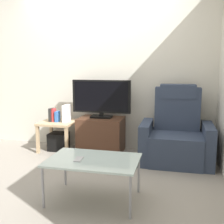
{
  "coord_description": "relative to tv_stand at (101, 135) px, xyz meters",
  "views": [
    {
      "loc": [
        1.26,
        -3.24,
        1.35
      ],
      "look_at": [
        0.37,
        0.5,
        0.7
      ],
      "focal_mm": 44.25,
      "sensor_mm": 36.0,
      "label": 1
    }
  ],
  "objects": [
    {
      "name": "ground_plane",
      "position": [
        -0.12,
        -0.82,
        -0.27
      ],
      "size": [
        6.4,
        6.4,
        0.0
      ],
      "primitive_type": "plane",
      "color": "gray"
    },
    {
      "name": "recliner_armchair",
      "position": [
        1.15,
        -0.17,
        0.1
      ],
      "size": [
        0.98,
        0.78,
        1.08
      ],
      "rotation": [
        0.0,
        0.0,
        0.12
      ],
      "color": "#2D384C",
      "rests_on": "ground"
    },
    {
      "name": "wall_back",
      "position": [
        -0.12,
        0.31,
        1.03
      ],
      "size": [
        6.4,
        0.06,
        2.6
      ],
      "primitive_type": "cube",
      "color": "beige",
      "rests_on": "ground"
    },
    {
      "name": "subwoofer_box",
      "position": [
        -0.7,
        -0.06,
        -0.13
      ],
      "size": [
        0.28,
        0.28,
        0.28
      ],
      "primitive_type": "cube",
      "color": "black",
      "rests_on": "ground"
    },
    {
      "name": "book_leftmost",
      "position": [
        -0.8,
        -0.08,
        0.3
      ],
      "size": [
        0.04,
        0.13,
        0.21
      ],
      "primitive_type": "cube",
      "color": "#262626",
      "rests_on": "side_table"
    },
    {
      "name": "cell_phone",
      "position": [
        0.21,
        -1.6,
        0.16
      ],
      "size": [
        0.08,
        0.16,
        0.01
      ],
      "primitive_type": "cube",
      "rotation": [
        0.0,
        0.0,
        0.1
      ],
      "color": "#B7B7BC",
      "rests_on": "coffee_table"
    },
    {
      "name": "book_middle",
      "position": [
        -0.75,
        -0.08,
        0.3
      ],
      "size": [
        0.03,
        0.1,
        0.21
      ],
      "primitive_type": "cube",
      "color": "red",
      "rests_on": "side_table"
    },
    {
      "name": "television",
      "position": [
        0.0,
        0.02,
        0.58
      ],
      "size": [
        0.92,
        0.2,
        0.59
      ],
      "color": "black",
      "rests_on": "tv_stand"
    },
    {
      "name": "book_rightmost",
      "position": [
        -0.7,
        -0.08,
        0.28
      ],
      "size": [
        0.04,
        0.13,
        0.17
      ],
      "primitive_type": "cube",
      "color": "#3366B2",
      "rests_on": "side_table"
    },
    {
      "name": "game_console",
      "position": [
        -0.55,
        -0.05,
        0.33
      ],
      "size": [
        0.07,
        0.2,
        0.27
      ],
      "primitive_type": "cube",
      "color": "white",
      "rests_on": "side_table"
    },
    {
      "name": "side_table",
      "position": [
        -0.7,
        -0.06,
        0.12
      ],
      "size": [
        0.54,
        0.54,
        0.47
      ],
      "color": "tan",
      "rests_on": "ground"
    },
    {
      "name": "tv_stand",
      "position": [
        0.0,
        0.0,
        0.0
      ],
      "size": [
        0.68,
        0.5,
        0.55
      ],
      "color": "#4C2D1E",
      "rests_on": "ground"
    },
    {
      "name": "coffee_table",
      "position": [
        0.35,
        -1.55,
        0.13
      ],
      "size": [
        0.9,
        0.6,
        0.43
      ],
      "color": "#B2C6C1",
      "rests_on": "ground"
    }
  ]
}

